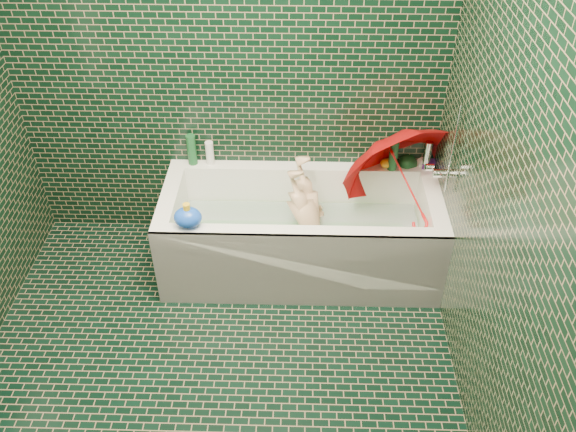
{
  "coord_description": "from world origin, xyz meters",
  "views": [
    {
      "loc": [
        0.45,
        -1.91,
        2.74
      ],
      "look_at": [
        0.38,
        0.82,
        0.55
      ],
      "focal_mm": 38.0,
      "sensor_mm": 36.0,
      "label": 1
    }
  ],
  "objects_px": {
    "umbrella": "(407,183)",
    "rubber_duck": "(388,162)",
    "bath_toy": "(188,217)",
    "bathtub": "(301,240)",
    "child": "(311,225)"
  },
  "relations": [
    {
      "from": "umbrella",
      "to": "bath_toy",
      "type": "xyz_separation_m",
      "value": [
        -1.27,
        -0.4,
        0.02
      ]
    },
    {
      "from": "bathtub",
      "to": "umbrella",
      "type": "bearing_deg",
      "value": 9.5
    },
    {
      "from": "rubber_duck",
      "to": "bath_toy",
      "type": "height_order",
      "value": "bath_toy"
    },
    {
      "from": "umbrella",
      "to": "bath_toy",
      "type": "bearing_deg",
      "value": -175.87
    },
    {
      "from": "bathtub",
      "to": "bath_toy",
      "type": "height_order",
      "value": "bath_toy"
    },
    {
      "from": "umbrella",
      "to": "rubber_duck",
      "type": "distance_m",
      "value": 0.25
    },
    {
      "from": "child",
      "to": "umbrella",
      "type": "height_order",
      "value": "umbrella"
    },
    {
      "from": "umbrella",
      "to": "rubber_duck",
      "type": "bearing_deg",
      "value": 98.13
    },
    {
      "from": "bathtub",
      "to": "umbrella",
      "type": "distance_m",
      "value": 0.75
    },
    {
      "from": "child",
      "to": "rubber_duck",
      "type": "distance_m",
      "value": 0.64
    },
    {
      "from": "rubber_duck",
      "to": "bath_toy",
      "type": "distance_m",
      "value": 1.33
    },
    {
      "from": "child",
      "to": "bath_toy",
      "type": "xyz_separation_m",
      "value": [
        -0.69,
        -0.32,
        0.31
      ]
    },
    {
      "from": "child",
      "to": "rubber_duck",
      "type": "xyz_separation_m",
      "value": [
        0.48,
        0.3,
        0.28
      ]
    },
    {
      "from": "bath_toy",
      "to": "bathtub",
      "type": "bearing_deg",
      "value": 47.84
    },
    {
      "from": "bathtub",
      "to": "bath_toy",
      "type": "relative_size",
      "value": 8.7
    }
  ]
}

